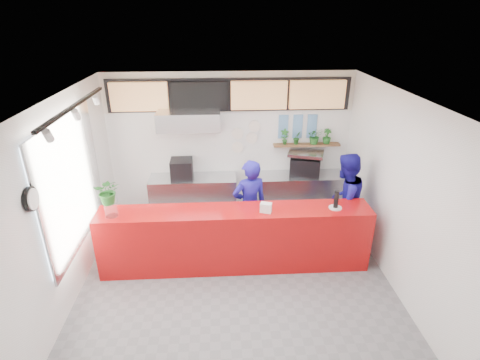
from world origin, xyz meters
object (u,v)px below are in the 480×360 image
(service_counter, at_px, (235,239))
(espresso_machine, at_px, (305,166))
(panini_oven, at_px, (182,169))
(pepper_mill, at_px, (336,199))
(staff_right, at_px, (343,201))
(staff_center, at_px, (250,206))

(service_counter, xyz_separation_m, espresso_machine, (1.55, 1.80, 0.55))
(panini_oven, distance_m, pepper_mill, 3.24)
(espresso_machine, height_order, pepper_mill, pepper_mill)
(service_counter, xyz_separation_m, panini_oven, (-1.01, 1.80, 0.55))
(staff_right, height_order, pepper_mill, staff_right)
(staff_right, relative_size, pepper_mill, 6.01)
(staff_right, bearing_deg, espresso_machine, -105.40)
(panini_oven, xyz_separation_m, staff_center, (1.30, -1.25, -0.22))
(service_counter, height_order, staff_right, staff_right)
(panini_oven, distance_m, staff_center, 1.82)
(panini_oven, xyz_separation_m, pepper_mill, (2.67, -1.83, 0.17))
(espresso_machine, xyz_separation_m, staff_center, (-1.27, -1.25, -0.22))
(service_counter, bearing_deg, staff_right, 15.46)
(espresso_machine, distance_m, pepper_mill, 1.84)
(service_counter, bearing_deg, staff_center, 62.36)
(staff_right, bearing_deg, service_counter, -19.34)
(panini_oven, height_order, pepper_mill, pepper_mill)
(service_counter, height_order, pepper_mill, pepper_mill)
(staff_center, relative_size, pepper_mill, 5.77)
(staff_right, bearing_deg, staff_center, -34.65)
(espresso_machine, xyz_separation_m, staff_right, (0.44, -1.25, -0.18))
(staff_center, xyz_separation_m, staff_right, (1.71, 0.00, 0.04))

